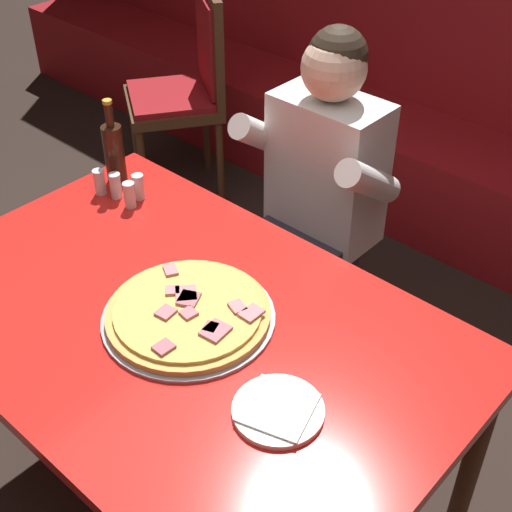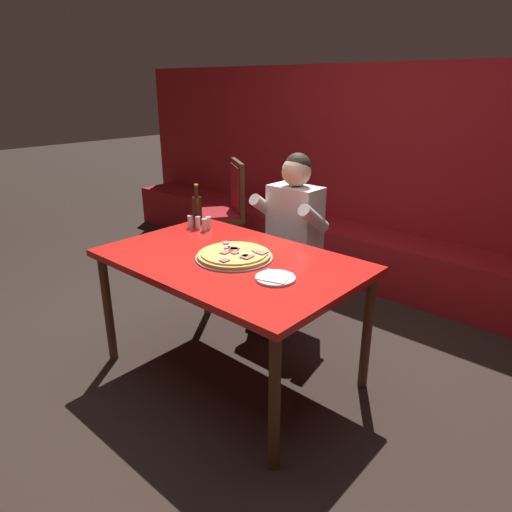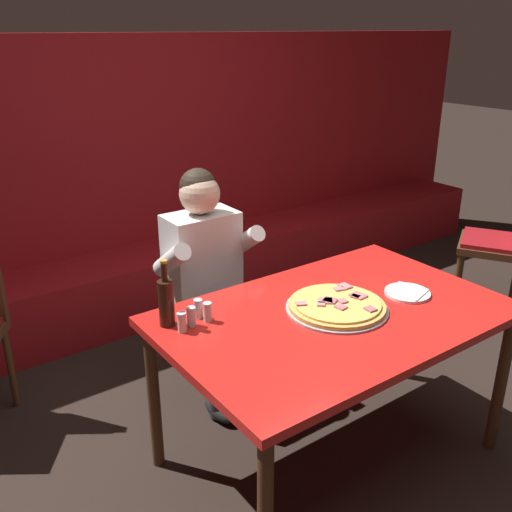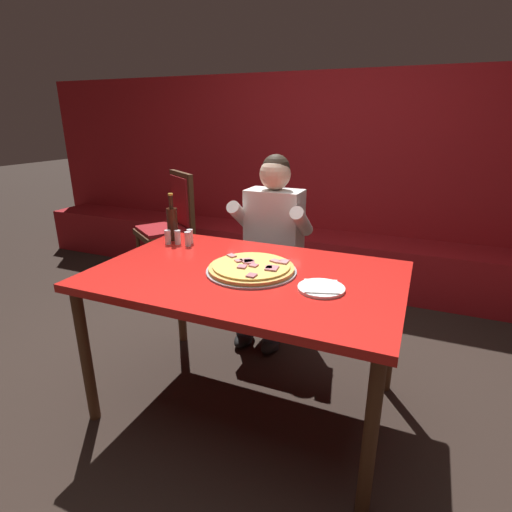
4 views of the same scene
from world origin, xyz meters
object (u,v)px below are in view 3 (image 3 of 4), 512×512
at_px(shaker_red_pepper_flakes, 198,310).
at_px(pizza, 337,306).
at_px(shaker_oregano, 191,317).
at_px(dining_chair_far_right, 506,236).
at_px(plate_white_paper, 407,293).
at_px(beer_bottle, 166,301).
at_px(shaker_parmesan, 182,323).
at_px(main_dining_table, 335,327).
at_px(diner_seated_blue_shirt, 211,278).
at_px(shaker_black_pepper, 208,313).

bearing_deg(shaker_red_pepper_flakes, pizza, -28.51).
distance_m(shaker_oregano, dining_chair_far_right, 2.60).
distance_m(plate_white_paper, shaker_oregano, 1.02).
height_order(beer_bottle, shaker_parmesan, beer_bottle).
relative_size(pizza, plate_white_paper, 2.14).
bearing_deg(main_dining_table, diner_seated_blue_shirt, 102.62).
xyz_separation_m(pizza, shaker_black_pepper, (-0.52, 0.24, 0.02)).
bearing_deg(shaker_black_pepper, diner_seated_blue_shirt, 57.54).
xyz_separation_m(shaker_parmesan, shaker_black_pepper, (0.13, 0.02, 0.00)).
xyz_separation_m(main_dining_table, beer_bottle, (-0.65, 0.33, 0.18)).
bearing_deg(pizza, shaker_parmesan, 160.91).
distance_m(beer_bottle, shaker_parmesan, 0.11).
bearing_deg(plate_white_paper, pizza, 168.03).
bearing_deg(shaker_parmesan, plate_white_paper, -16.55).
relative_size(diner_seated_blue_shirt, dining_chair_far_right, 1.32).
xyz_separation_m(beer_bottle, dining_chair_far_right, (2.66, 0.09, -0.31)).
bearing_deg(shaker_oregano, shaker_red_pepper_flakes, 37.53).
distance_m(plate_white_paper, shaker_parmesan, 1.07).
xyz_separation_m(plate_white_paper, shaker_black_pepper, (-0.89, 0.32, 0.03)).
bearing_deg(beer_bottle, shaker_red_pepper_flakes, -9.01).
distance_m(pizza, dining_chair_far_right, 2.04).
xyz_separation_m(main_dining_table, shaker_red_pepper_flakes, (-0.51, 0.30, 0.11)).
relative_size(shaker_oregano, dining_chair_far_right, 0.09).
height_order(diner_seated_blue_shirt, dining_chair_far_right, diner_seated_blue_shirt).
bearing_deg(diner_seated_blue_shirt, shaker_black_pepper, -122.46).
relative_size(pizza, shaker_black_pepper, 5.24).
relative_size(plate_white_paper, shaker_red_pepper_flakes, 2.44).
distance_m(main_dining_table, plate_white_paper, 0.41).
bearing_deg(shaker_black_pepper, beer_bottle, 154.81).
bearing_deg(shaker_black_pepper, shaker_oregano, 176.50).
bearing_deg(main_dining_table, shaker_black_pepper, 152.80).
bearing_deg(beer_bottle, dining_chair_far_right, 1.97).
xyz_separation_m(plate_white_paper, diner_seated_blue_shirt, (-0.57, 0.83, -0.08)).
relative_size(plate_white_paper, dining_chair_far_right, 0.22).
height_order(shaker_red_pepper_flakes, diner_seated_blue_shirt, diner_seated_blue_shirt).
bearing_deg(pizza, shaker_oregano, 157.59).
bearing_deg(diner_seated_blue_shirt, dining_chair_far_right, -9.03).
bearing_deg(shaker_red_pepper_flakes, plate_white_paper, -22.15).
bearing_deg(shaker_parmesan, main_dining_table, -20.91).
bearing_deg(dining_chair_far_right, shaker_black_pepper, -176.28).
height_order(shaker_parmesan, diner_seated_blue_shirt, diner_seated_blue_shirt).
height_order(pizza, shaker_parmesan, shaker_parmesan).
relative_size(shaker_oregano, shaker_parmesan, 1.00).
bearing_deg(plate_white_paper, diner_seated_blue_shirt, 124.30).
bearing_deg(dining_chair_far_right, beer_bottle, -178.03).
bearing_deg(main_dining_table, beer_bottle, 153.27).
xyz_separation_m(pizza, beer_bottle, (-0.67, 0.31, 0.09)).
bearing_deg(shaker_oregano, diner_seated_blue_shirt, 51.69).
relative_size(pizza, shaker_parmesan, 5.24).
relative_size(beer_bottle, shaker_black_pepper, 3.40).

